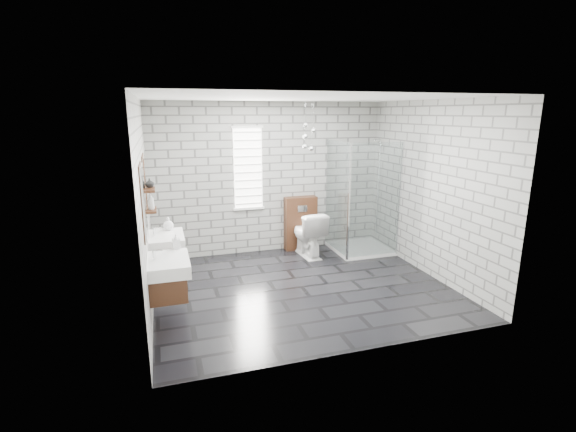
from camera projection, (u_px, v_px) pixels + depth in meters
name	position (u px, v px, depth m)	size (l,w,h in m)	color
floor	(302.00, 287.00, 6.17)	(4.20, 3.60, 0.02)	black
ceiling	(303.00, 97.00, 5.51)	(4.20, 3.60, 0.02)	white
wall_back	(270.00, 179.00, 7.52)	(4.20, 0.02, 2.70)	#9E9F99
wall_front	(361.00, 232.00, 4.17)	(4.20, 0.02, 2.70)	#9E9F99
wall_left	(144.00, 207.00, 5.24)	(0.02, 3.60, 2.70)	#9E9F99
wall_right	(431.00, 190.00, 6.45)	(0.02, 3.60, 2.70)	#9E9F99
vanity_left	(165.00, 267.00, 4.88)	(0.47, 0.70, 1.57)	#492816
vanity_right	(164.00, 241.00, 5.83)	(0.47, 0.70, 1.57)	#492816
shelf_lower	(151.00, 210.00, 5.22)	(0.14, 0.30, 0.03)	#492816
shelf_upper	(149.00, 190.00, 5.16)	(0.14, 0.30, 0.03)	#492816
window	(248.00, 169.00, 7.33)	(0.56, 0.05, 1.48)	white
cistern_panel	(300.00, 223.00, 7.79)	(0.60, 0.20, 1.00)	#492816
flush_plate	(302.00, 209.00, 7.62)	(0.18, 0.01, 0.12)	silver
shower_enclosure	(359.00, 226.00, 7.58)	(1.00, 1.00, 2.03)	white
pendant_cluster	(308.00, 137.00, 7.10)	(0.29, 0.26, 0.84)	silver
toilet	(308.00, 234.00, 7.43)	(0.46, 0.80, 0.82)	white
soap_bottle_a	(176.00, 241.00, 5.20)	(0.09, 0.09, 0.19)	#B2B2B2
soap_bottle_b	(168.00, 224.00, 6.05)	(0.15, 0.15, 0.19)	#B2B2B2
soap_bottle_c	(151.00, 201.00, 5.18)	(0.08, 0.08, 0.20)	#B2B2B2
vase	(150.00, 183.00, 5.23)	(0.11, 0.11, 0.12)	#B2B2B2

